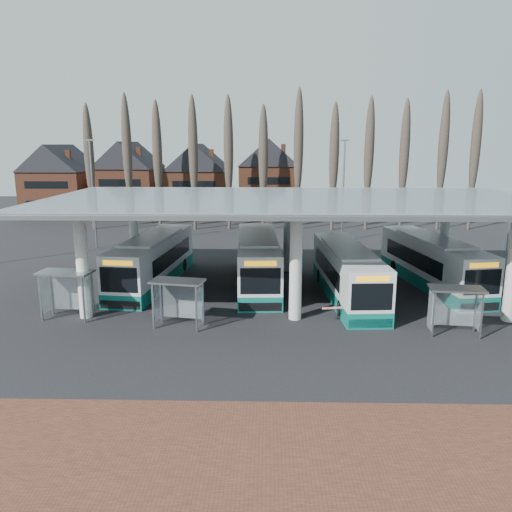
{
  "coord_description": "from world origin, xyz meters",
  "views": [
    {
      "loc": [
        -1.57,
        -24.52,
        9.73
      ],
      "look_at": [
        -2.33,
        7.0,
        2.64
      ],
      "focal_mm": 35.0,
      "sensor_mm": 36.0,
      "label": 1
    }
  ],
  "objects_px": {
    "bus_3": "(432,263)",
    "shelter_2": "(455,300)",
    "bus_0": "(153,261)",
    "bus_1": "(258,261)",
    "shelter_0": "(67,284)",
    "shelter_1": "(179,292)",
    "bus_2": "(347,273)"
  },
  "relations": [
    {
      "from": "shelter_2",
      "to": "bus_2",
      "type": "bearing_deg",
      "value": 131.63
    },
    {
      "from": "bus_2",
      "to": "bus_1",
      "type": "bearing_deg",
      "value": 149.65
    },
    {
      "from": "bus_1",
      "to": "bus_3",
      "type": "distance_m",
      "value": 12.26
    },
    {
      "from": "bus_0",
      "to": "bus_3",
      "type": "height_order",
      "value": "bus_0"
    },
    {
      "from": "bus_0",
      "to": "bus_2",
      "type": "xyz_separation_m",
      "value": [
        13.3,
        -2.98,
        -0.05
      ]
    },
    {
      "from": "shelter_0",
      "to": "shelter_1",
      "type": "xyz_separation_m",
      "value": [
        6.56,
        -1.22,
        -0.1
      ]
    },
    {
      "from": "bus_0",
      "to": "shelter_2",
      "type": "xyz_separation_m",
      "value": [
        17.89,
        -9.44,
        0.23
      ]
    },
    {
      "from": "bus_2",
      "to": "shelter_1",
      "type": "bearing_deg",
      "value": -154.02
    },
    {
      "from": "bus_0",
      "to": "bus_1",
      "type": "relative_size",
      "value": 0.98
    },
    {
      "from": "bus_2",
      "to": "shelter_0",
      "type": "relative_size",
      "value": 3.88
    },
    {
      "from": "bus_1",
      "to": "bus_2",
      "type": "relative_size",
      "value": 1.06
    },
    {
      "from": "bus_2",
      "to": "shelter_2",
      "type": "height_order",
      "value": "bus_2"
    },
    {
      "from": "shelter_0",
      "to": "shelter_1",
      "type": "distance_m",
      "value": 6.67
    },
    {
      "from": "bus_0",
      "to": "bus_3",
      "type": "bearing_deg",
      "value": 5.8
    },
    {
      "from": "shelter_2",
      "to": "bus_1",
      "type": "bearing_deg",
      "value": 144.26
    },
    {
      "from": "bus_3",
      "to": "shelter_1",
      "type": "height_order",
      "value": "bus_3"
    },
    {
      "from": "bus_3",
      "to": "shelter_2",
      "type": "distance_m",
      "value": 9.61
    },
    {
      "from": "bus_2",
      "to": "shelter_2",
      "type": "xyz_separation_m",
      "value": [
        4.59,
        -6.46,
        0.28
      ]
    },
    {
      "from": "shelter_2",
      "to": "bus_3",
      "type": "bearing_deg",
      "value": 85.38
    },
    {
      "from": "bus_1",
      "to": "shelter_0",
      "type": "xyz_separation_m",
      "value": [
        -10.65,
        -7.39,
        0.35
      ]
    },
    {
      "from": "bus_1",
      "to": "bus_3",
      "type": "height_order",
      "value": "bus_1"
    },
    {
      "from": "bus_0",
      "to": "shelter_0",
      "type": "bearing_deg",
      "value": -107.53
    },
    {
      "from": "bus_3",
      "to": "shelter_0",
      "type": "height_order",
      "value": "bus_3"
    },
    {
      "from": "bus_0",
      "to": "bus_1",
      "type": "xyz_separation_m",
      "value": [
        7.44,
        -0.04,
        0.04
      ]
    },
    {
      "from": "bus_2",
      "to": "bus_0",
      "type": "bearing_deg",
      "value": 163.69
    },
    {
      "from": "shelter_1",
      "to": "bus_3",
      "type": "bearing_deg",
      "value": 38.1
    },
    {
      "from": "bus_3",
      "to": "shelter_2",
      "type": "relative_size",
      "value": 4.35
    },
    {
      "from": "bus_0",
      "to": "shelter_2",
      "type": "relative_size",
      "value": 4.38
    },
    {
      "from": "bus_0",
      "to": "shelter_1",
      "type": "height_order",
      "value": "bus_0"
    },
    {
      "from": "bus_2",
      "to": "shelter_0",
      "type": "bearing_deg",
      "value": -168.6
    },
    {
      "from": "bus_2",
      "to": "bus_3",
      "type": "height_order",
      "value": "bus_3"
    },
    {
      "from": "shelter_1",
      "to": "shelter_0",
      "type": "bearing_deg",
      "value": 179.72
    }
  ]
}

